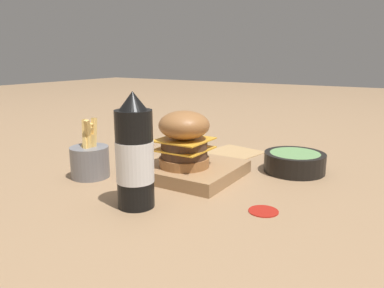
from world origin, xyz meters
The scene contains 9 objects.
ground_plane centered at (0.00, 0.00, 0.00)m, with size 6.00×6.00×0.00m, color #9E7A56.
serving_board centered at (0.01, 0.06, 0.02)m, with size 0.22×0.21×0.03m.
burger centered at (0.04, 0.05, 0.10)m, with size 0.12×0.12×0.13m.
ketchup_bottle centered at (0.23, 0.06, 0.10)m, with size 0.07×0.07×0.22m.
fries_basket centered at (0.14, -0.15, 0.04)m, with size 0.09×0.09×0.14m.
side_bowl centered at (-0.15, 0.26, 0.03)m, with size 0.15×0.15×0.05m.
spoon centered at (-0.10, -0.16, 0.01)m, with size 0.17×0.11×0.01m.
ketchup_puddle centered at (0.12, 0.28, 0.00)m, with size 0.06×0.06×0.00m.
parchment_square centered at (-0.25, 0.04, 0.00)m, with size 0.17×0.17×0.00m.
Camera 1 is at (0.75, 0.51, 0.29)m, focal length 35.00 mm.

